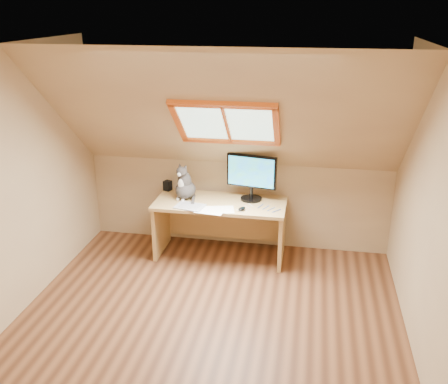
# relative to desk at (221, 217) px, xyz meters

# --- Properties ---
(ground) EXTENTS (3.50, 3.50, 0.00)m
(ground) POSITION_rel_desk_xyz_m (0.13, -1.44, -0.45)
(ground) COLOR brown
(ground) RESTS_ON ground
(room_shell) EXTENTS (3.52, 3.52, 2.41)m
(room_shell) POSITION_rel_desk_xyz_m (0.13, -1.54, 0.98)
(room_shell) COLOR tan
(room_shell) RESTS_ON ground
(desk) EXTENTS (1.44, 0.63, 0.66)m
(desk) POSITION_rel_desk_xyz_m (0.00, 0.00, 0.00)
(desk) COLOR tan
(desk) RESTS_ON ground
(monitor) EXTENTS (0.56, 0.24, 0.51)m
(monitor) POSITION_rel_desk_xyz_m (0.33, 0.06, 0.51)
(monitor) COLOR black
(monitor) RESTS_ON desk
(cat) EXTENTS (0.30, 0.33, 0.42)m
(cat) POSITION_rel_desk_xyz_m (-0.41, -0.03, 0.36)
(cat) COLOR #443E3C
(cat) RESTS_ON desk
(desk_speaker) EXTENTS (0.10, 0.10, 0.12)m
(desk_speaker) POSITION_rel_desk_xyz_m (-0.67, 0.19, 0.27)
(desk_speaker) COLOR black
(desk_speaker) RESTS_ON desk
(graphics_tablet) EXTENTS (0.34, 0.27, 0.01)m
(graphics_tablet) POSITION_rel_desk_xyz_m (-0.29, -0.27, 0.22)
(graphics_tablet) COLOR #B2B2B7
(graphics_tablet) RESTS_ON desk
(mouse) EXTENTS (0.10, 0.12, 0.03)m
(mouse) POSITION_rel_desk_xyz_m (0.27, -0.26, 0.23)
(mouse) COLOR black
(mouse) RESTS_ON desk
(papers) EXTENTS (0.33, 0.27, 0.00)m
(papers) POSITION_rel_desk_xyz_m (-0.02, -0.32, 0.21)
(papers) COLOR white
(papers) RESTS_ON desk
(cables) EXTENTS (0.51, 0.26, 0.01)m
(cables) POSITION_rel_desk_xyz_m (0.45, -0.18, 0.21)
(cables) COLOR silver
(cables) RESTS_ON desk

